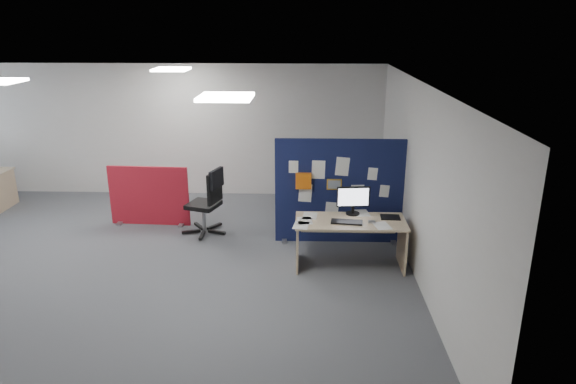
{
  "coord_description": "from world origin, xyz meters",
  "views": [
    {
      "loc": [
        2.9,
        -6.81,
        3.48
      ],
      "look_at": [
        2.65,
        0.64,
        1.0
      ],
      "focal_mm": 32.0,
      "sensor_mm": 36.0,
      "label": 1
    }
  ],
  "objects_px": {
    "main_desk": "(350,231)",
    "monitor_main": "(353,199)",
    "navy_divider": "(339,192)",
    "office_chair": "(209,198)",
    "red_divider": "(149,196)"
  },
  "relations": [
    {
      "from": "navy_divider",
      "to": "monitor_main",
      "type": "distance_m",
      "value": 0.68
    },
    {
      "from": "monitor_main",
      "to": "red_divider",
      "type": "xyz_separation_m",
      "value": [
        -3.49,
        1.3,
        -0.44
      ]
    },
    {
      "from": "navy_divider",
      "to": "monitor_main",
      "type": "xyz_separation_m",
      "value": [
        0.17,
        -0.65,
        0.1
      ]
    },
    {
      "from": "navy_divider",
      "to": "office_chair",
      "type": "bearing_deg",
      "value": 173.46
    },
    {
      "from": "office_chair",
      "to": "navy_divider",
      "type": "bearing_deg",
      "value": 11.75
    },
    {
      "from": "main_desk",
      "to": "monitor_main",
      "type": "relative_size",
      "value": 3.25
    },
    {
      "from": "monitor_main",
      "to": "red_divider",
      "type": "relative_size",
      "value": 0.34
    },
    {
      "from": "main_desk",
      "to": "red_divider",
      "type": "relative_size",
      "value": 1.12
    },
    {
      "from": "navy_divider",
      "to": "monitor_main",
      "type": "height_order",
      "value": "navy_divider"
    },
    {
      "from": "main_desk",
      "to": "red_divider",
      "type": "xyz_separation_m",
      "value": [
        -3.44,
        1.52,
        -0.03
      ]
    },
    {
      "from": "monitor_main",
      "to": "office_chair",
      "type": "relative_size",
      "value": 0.43
    },
    {
      "from": "navy_divider",
      "to": "office_chair",
      "type": "relative_size",
      "value": 1.84
    },
    {
      "from": "red_divider",
      "to": "office_chair",
      "type": "relative_size",
      "value": 1.25
    },
    {
      "from": "navy_divider",
      "to": "red_divider",
      "type": "distance_m",
      "value": 3.4
    },
    {
      "from": "navy_divider",
      "to": "main_desk",
      "type": "xyz_separation_m",
      "value": [
        0.12,
        -0.87,
        -0.32
      ]
    }
  ]
}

